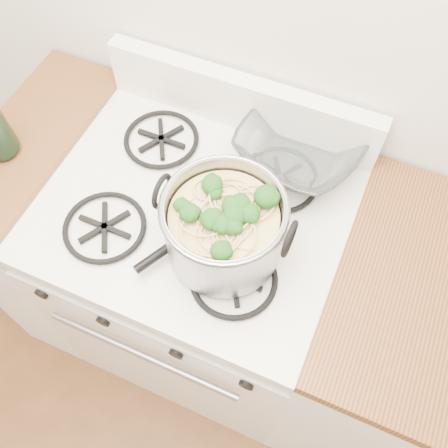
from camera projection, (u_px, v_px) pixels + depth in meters
gas_range at (201, 282)px, 1.65m from camera, size 0.76×0.66×0.92m
counter_left at (70, 224)px, 1.73m from camera, size 0.25×0.65×0.92m
stock_pot at (224, 228)px, 1.09m from camera, size 0.30×0.27×0.19m
spatula at (223, 209)px, 1.21m from camera, size 0.40×0.41×0.02m
glass_bowl at (300, 151)px, 1.29m from camera, size 0.15×0.15×0.03m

